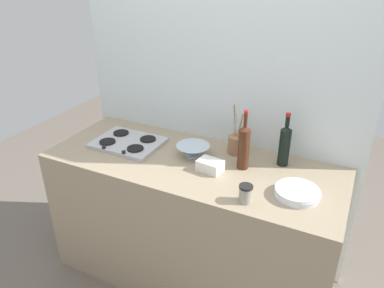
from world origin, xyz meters
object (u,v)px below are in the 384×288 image
at_px(wine_bottle_leftmost, 244,146).
at_px(butter_dish, 210,166).
at_px(utensil_crock, 236,144).
at_px(mixing_bowl, 193,150).
at_px(stovetop_hob, 128,142).
at_px(wine_bottle_mid_left, 285,145).
at_px(plate_stack, 297,193).
at_px(condiment_jar_front, 246,194).

xyz_separation_m(wine_bottle_leftmost, butter_dish, (-0.16, -0.11, -0.11)).
distance_m(wine_bottle_leftmost, utensil_crock, 0.20).
bearing_deg(mixing_bowl, stovetop_hob, -174.00).
bearing_deg(wine_bottle_mid_left, plate_stack, -63.22).
bearing_deg(plate_stack, wine_bottle_mid_left, 116.78).
bearing_deg(stovetop_hob, wine_bottle_leftmost, 3.45).
height_order(stovetop_hob, wine_bottle_mid_left, wine_bottle_mid_left).
bearing_deg(condiment_jar_front, plate_stack, 35.82).
bearing_deg(plate_stack, condiment_jar_front, -144.18).
bearing_deg(mixing_bowl, plate_stack, -12.88).
height_order(wine_bottle_leftmost, wine_bottle_mid_left, wine_bottle_leftmost).
distance_m(stovetop_hob, mixing_bowl, 0.46).
xyz_separation_m(stovetop_hob, mixing_bowl, (0.45, 0.05, 0.03)).
xyz_separation_m(stovetop_hob, utensil_crock, (0.68, 0.20, 0.05)).
xyz_separation_m(wine_bottle_leftmost, wine_bottle_mid_left, (0.20, 0.14, -0.01)).
bearing_deg(butter_dish, condiment_jar_front, -35.60).
distance_m(butter_dish, condiment_jar_front, 0.35).
relative_size(stovetop_hob, wine_bottle_mid_left, 1.32).
xyz_separation_m(butter_dish, utensil_crock, (0.06, 0.27, 0.03)).
bearing_deg(butter_dish, wine_bottle_mid_left, 35.70).
relative_size(stovetop_hob, wine_bottle_leftmost, 1.21).
bearing_deg(utensil_crock, condiment_jar_front, -64.39).
xyz_separation_m(wine_bottle_mid_left, condiment_jar_front, (-0.08, -0.46, -0.08)).
distance_m(stovetop_hob, wine_bottle_leftmost, 0.79).
height_order(stovetop_hob, butter_dish, butter_dish).
xyz_separation_m(utensil_crock, condiment_jar_front, (0.22, -0.47, -0.02)).
bearing_deg(wine_bottle_leftmost, condiment_jar_front, -68.51).
height_order(stovetop_hob, plate_stack, plate_stack).
bearing_deg(stovetop_hob, utensil_crock, 16.51).
distance_m(stovetop_hob, condiment_jar_front, 0.94).
bearing_deg(butter_dish, mixing_bowl, 145.28).
distance_m(stovetop_hob, wine_bottle_mid_left, 1.00).
height_order(mixing_bowl, butter_dish, mixing_bowl).
height_order(butter_dish, utensil_crock, utensil_crock).
distance_m(wine_bottle_mid_left, condiment_jar_front, 0.47).
height_order(plate_stack, utensil_crock, utensil_crock).
bearing_deg(mixing_bowl, condiment_jar_front, -35.27).
relative_size(utensil_crock, condiment_jar_front, 3.31).
height_order(wine_bottle_leftmost, butter_dish, wine_bottle_leftmost).
height_order(wine_bottle_mid_left, condiment_jar_front, wine_bottle_mid_left).
bearing_deg(wine_bottle_mid_left, condiment_jar_front, -99.47).
height_order(mixing_bowl, utensil_crock, utensil_crock).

